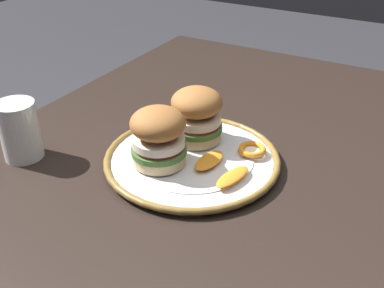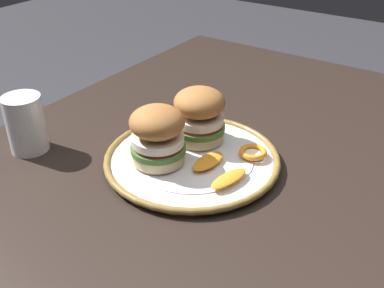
{
  "view_description": "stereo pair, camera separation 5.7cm",
  "coord_description": "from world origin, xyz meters",
  "px_view_note": "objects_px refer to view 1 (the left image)",
  "views": [
    {
      "loc": [
        0.57,
        0.32,
        1.21
      ],
      "look_at": [
        -0.02,
        -0.02,
        0.81
      ],
      "focal_mm": 42.65,
      "sensor_mm": 36.0,
      "label": 1
    },
    {
      "loc": [
        0.54,
        0.36,
        1.21
      ],
      "look_at": [
        -0.02,
        -0.02,
        0.81
      ],
      "focal_mm": 42.65,
      "sensor_mm": 36.0,
      "label": 2
    }
  ],
  "objects_px": {
    "sandwich_half_left": "(158,136)",
    "sandwich_half_right": "(197,114)",
    "dinner_plate": "(192,159)",
    "drinking_glass": "(20,134)",
    "dining_table": "(194,222)"
  },
  "relations": [
    {
      "from": "drinking_glass",
      "to": "sandwich_half_left",
      "type": "bearing_deg",
      "value": 109.24
    },
    {
      "from": "sandwich_half_right",
      "to": "drinking_glass",
      "type": "height_order",
      "value": "sandwich_half_right"
    },
    {
      "from": "dining_table",
      "to": "dinner_plate",
      "type": "bearing_deg",
      "value": -144.7
    },
    {
      "from": "sandwich_half_right",
      "to": "drinking_glass",
      "type": "bearing_deg",
      "value": -54.17
    },
    {
      "from": "dinner_plate",
      "to": "drinking_glass",
      "type": "relative_size",
      "value": 2.91
    },
    {
      "from": "dinner_plate",
      "to": "sandwich_half_left",
      "type": "height_order",
      "value": "sandwich_half_left"
    },
    {
      "from": "sandwich_half_left",
      "to": "sandwich_half_right",
      "type": "height_order",
      "value": "same"
    },
    {
      "from": "sandwich_half_right",
      "to": "dinner_plate",
      "type": "bearing_deg",
      "value": 21.17
    },
    {
      "from": "drinking_glass",
      "to": "dining_table",
      "type": "bearing_deg",
      "value": 109.46
    },
    {
      "from": "dining_table",
      "to": "sandwich_half_left",
      "type": "height_order",
      "value": "sandwich_half_left"
    },
    {
      "from": "sandwich_half_left",
      "to": "drinking_glass",
      "type": "xyz_separation_m",
      "value": [
        0.08,
        -0.24,
        -0.02
      ]
    },
    {
      "from": "dinner_plate",
      "to": "sandwich_half_left",
      "type": "bearing_deg",
      "value": -40.35
    },
    {
      "from": "dinner_plate",
      "to": "sandwich_half_left",
      "type": "xyz_separation_m",
      "value": [
        0.05,
        -0.04,
        0.06
      ]
    },
    {
      "from": "dining_table",
      "to": "dinner_plate",
      "type": "height_order",
      "value": "dinner_plate"
    },
    {
      "from": "sandwich_half_left",
      "to": "drinking_glass",
      "type": "bearing_deg",
      "value": -70.76
    }
  ]
}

